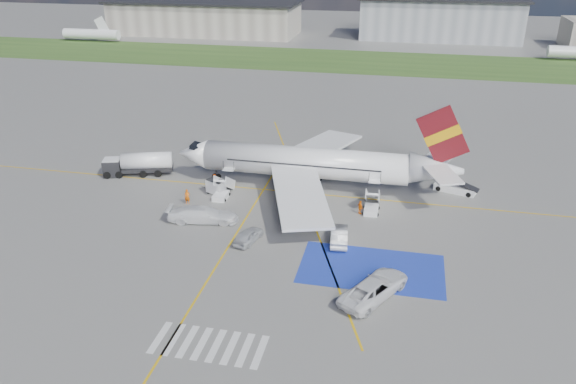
% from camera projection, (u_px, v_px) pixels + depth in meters
% --- Properties ---
extents(ground, '(400.00, 400.00, 0.00)m').
position_uv_depth(ground, '(281.00, 238.00, 60.33)').
color(ground, '#60605E').
rests_on(ground, ground).
extents(grass_strip, '(400.00, 30.00, 0.01)m').
position_uv_depth(grass_strip, '(362.00, 62.00, 144.75)').
color(grass_strip, '#2D4C1E').
rests_on(grass_strip, ground).
extents(taxiway_line_main, '(120.00, 0.20, 0.01)m').
position_uv_depth(taxiway_line_main, '(302.00, 193.00, 70.99)').
color(taxiway_line_main, gold).
rests_on(taxiway_line_main, ground).
extents(taxiway_line_cross, '(0.20, 60.00, 0.01)m').
position_uv_depth(taxiway_line_cross, '(205.00, 284.00, 52.39)').
color(taxiway_line_cross, gold).
rests_on(taxiway_line_cross, ground).
extents(taxiway_line_diag, '(20.71, 56.45, 0.01)m').
position_uv_depth(taxiway_line_diag, '(302.00, 193.00, 70.99)').
color(taxiway_line_diag, gold).
rests_on(taxiway_line_diag, ground).
extents(staging_box, '(14.00, 8.00, 0.01)m').
position_uv_depth(staging_box, '(371.00, 269.00, 54.86)').
color(staging_box, '#1B32A4').
rests_on(staging_box, ground).
extents(crosswalk, '(9.00, 4.00, 0.01)m').
position_uv_depth(crosswalk, '(209.00, 345.00, 44.67)').
color(crosswalk, silver).
rests_on(crosswalk, ground).
extents(terminal_west, '(60.00, 22.00, 10.00)m').
position_uv_depth(terminal_west, '(205.00, 18.00, 184.29)').
color(terminal_west, gray).
rests_on(terminal_west, ground).
extents(terminal_centre, '(48.00, 18.00, 12.00)m').
position_uv_depth(terminal_centre, '(440.00, 19.00, 173.98)').
color(terminal_centre, gray).
rests_on(terminal_centre, ground).
extents(airliner, '(36.81, 32.95, 11.92)m').
position_uv_depth(airliner, '(317.00, 163.00, 71.07)').
color(airliner, white).
rests_on(airliner, ground).
extents(airstairs_fwd, '(1.90, 5.20, 3.60)m').
position_uv_depth(airstairs_fwd, '(222.00, 192.00, 69.62)').
color(airstairs_fwd, white).
rests_on(airstairs_fwd, ground).
extents(airstairs_aft, '(1.90, 5.20, 3.60)m').
position_uv_depth(airstairs_aft, '(372.00, 206.00, 66.08)').
color(airstairs_aft, white).
rests_on(airstairs_aft, ground).
extents(fuel_tanker, '(9.38, 4.99, 3.11)m').
position_uv_depth(fuel_tanker, '(139.00, 166.00, 75.95)').
color(fuel_tanker, black).
rests_on(fuel_tanker, ground).
extents(gpu_cart, '(2.65, 2.22, 1.90)m').
position_uv_depth(gpu_cart, '(216.00, 187.00, 70.46)').
color(gpu_cart, white).
rests_on(gpu_cart, ground).
extents(belt_loader, '(5.66, 3.33, 1.64)m').
position_uv_depth(belt_loader, '(455.00, 189.00, 71.14)').
color(belt_loader, white).
rests_on(belt_loader, ground).
extents(car_silver_a, '(2.70, 4.58, 1.46)m').
position_uv_depth(car_silver_a, '(248.00, 236.00, 59.38)').
color(car_silver_a, '#ACAFB3').
rests_on(car_silver_a, ground).
extents(car_silver_b, '(2.29, 5.21, 1.67)m').
position_uv_depth(car_silver_b, '(339.00, 235.00, 59.29)').
color(car_silver_b, '#A9ABB0').
rests_on(car_silver_b, ground).
extents(van_white_a, '(5.61, 6.86, 2.35)m').
position_uv_depth(van_white_a, '(375.00, 285.00, 50.20)').
color(van_white_a, white).
rests_on(van_white_a, ground).
extents(van_white_b, '(6.30, 3.34, 2.35)m').
position_uv_depth(van_white_b, '(203.00, 212.00, 63.42)').
color(van_white_b, white).
rests_on(van_white_b, ground).
extents(crew_fwd, '(0.76, 0.57, 1.87)m').
position_uv_depth(crew_fwd, '(187.00, 197.00, 67.74)').
color(crew_fwd, orange).
rests_on(crew_fwd, ground).
extents(crew_nose, '(1.20, 1.16, 1.94)m').
position_uv_depth(crew_nose, '(215.00, 181.00, 71.88)').
color(crew_nose, orange).
rests_on(crew_nose, ground).
extents(crew_aft, '(0.93, 1.02, 1.68)m').
position_uv_depth(crew_aft, '(360.00, 207.00, 65.33)').
color(crew_aft, orange).
rests_on(crew_aft, ground).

